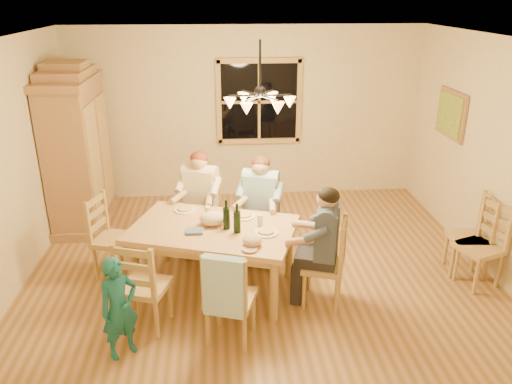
{
  "coord_description": "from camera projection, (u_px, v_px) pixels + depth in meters",
  "views": [
    {
      "loc": [
        -0.45,
        -5.25,
        3.15
      ],
      "look_at": [
        -0.03,
        0.1,
        0.99
      ],
      "focal_mm": 35.0,
      "sensor_mm": 36.0,
      "label": 1
    }
  ],
  "objects": [
    {
      "name": "wine_bottle_a",
      "position": [
        226.0,
        215.0,
        5.35
      ],
      "size": [
        0.08,
        0.08,
        0.33
      ],
      "primitive_type": "cylinder",
      "color": "black",
      "rests_on": "dining_table"
    },
    {
      "name": "napkin",
      "position": [
        194.0,
        231.0,
        5.31
      ],
      "size": [
        0.21,
        0.19,
        0.03
      ],
      "primitive_type": "cube",
      "rotation": [
        0.0,
        0.0,
        -0.32
      ],
      "color": "#4B6289",
      "rests_on": "dining_table"
    },
    {
      "name": "chair_far_left",
      "position": [
        202.0,
        228.0,
        6.46
      ],
      "size": [
        0.55,
        0.54,
        0.99
      ],
      "rotation": [
        0.0,
        0.0,
        2.83
      ],
      "color": "tan",
      "rests_on": "floor"
    },
    {
      "name": "chair_spare_back",
      "position": [
        466.0,
        250.0,
        5.92
      ],
      "size": [
        0.46,
        0.48,
        0.99
      ],
      "rotation": [
        0.0,
        0.0,
        1.48
      ],
      "color": "tan",
      "rests_on": "floor"
    },
    {
      "name": "adult_slate_man",
      "position": [
        325.0,
        232.0,
        5.15
      ],
      "size": [
        0.52,
        0.49,
        0.87
      ],
      "rotation": [
        0.0,
        0.0,
        1.25
      ],
      "color": "#3E4964",
      "rests_on": "floor"
    },
    {
      "name": "child",
      "position": [
        119.0,
        308.0,
        4.5
      ],
      "size": [
        0.44,
        0.41,
        1.0
      ],
      "primitive_type": "imported",
      "rotation": [
        0.0,
        0.0,
        0.66
      ],
      "color": "#1A6976",
      "rests_on": "floor"
    },
    {
      "name": "chair_end_right",
      "position": [
        322.0,
        277.0,
        5.35
      ],
      "size": [
        0.54,
        0.55,
        0.99
      ],
      "rotation": [
        0.0,
        0.0,
        1.25
      ],
      "color": "tan",
      "rests_on": "floor"
    },
    {
      "name": "wine_glass_b",
      "position": [
        260.0,
        221.0,
        5.43
      ],
      "size": [
        0.06,
        0.06,
        0.14
      ],
      "primitive_type": "cylinder",
      "color": "silver",
      "rests_on": "dining_table"
    },
    {
      "name": "chair_near_left",
      "position": [
        146.0,
        299.0,
        4.97
      ],
      "size": [
        0.55,
        0.54,
        0.99
      ],
      "rotation": [
        0.0,
        0.0,
        -0.32
      ],
      "color": "tan",
      "rests_on": "floor"
    },
    {
      "name": "dining_table",
      "position": [
        213.0,
        235.0,
        5.49
      ],
      "size": [
        2.01,
        1.57,
        0.76
      ],
      "rotation": [
        0.0,
        0.0,
        -0.32
      ],
      "color": "#A97A4B",
      "rests_on": "floor"
    },
    {
      "name": "chair_far_right",
      "position": [
        260.0,
        234.0,
        6.29
      ],
      "size": [
        0.55,
        0.54,
        0.99
      ],
      "rotation": [
        0.0,
        0.0,
        2.83
      ],
      "color": "tan",
      "rests_on": "floor"
    },
    {
      "name": "wine_bottle_b",
      "position": [
        237.0,
        218.0,
        5.27
      ],
      "size": [
        0.08,
        0.08,
        0.33
      ],
      "primitive_type": "cylinder",
      "color": "black",
      "rests_on": "dining_table"
    },
    {
      "name": "plate_slate",
      "position": [
        266.0,
        233.0,
        5.3
      ],
      "size": [
        0.26,
        0.26,
        0.02
      ],
      "primitive_type": "cylinder",
      "color": "white",
      "rests_on": "dining_table"
    },
    {
      "name": "wall_left",
      "position": [
        5.0,
        172.0,
        5.36
      ],
      "size": [
        0.02,
        5.0,
        2.7
      ],
      "primitive_type": "cube",
      "color": "#C9BA8E",
      "rests_on": "floor"
    },
    {
      "name": "cap",
      "position": [
        252.0,
        240.0,
        5.04
      ],
      "size": [
        0.2,
        0.2,
        0.11
      ],
      "primitive_type": "ellipsoid",
      "color": "tan",
      "rests_on": "dining_table"
    },
    {
      "name": "ceiling",
      "position": [
        260.0,
        39.0,
        5.06
      ],
      "size": [
        5.5,
        5.0,
        0.02
      ],
      "primitive_type": "cube",
      "color": "white",
      "rests_on": "wall_back"
    },
    {
      "name": "cloth_bundle",
      "position": [
        213.0,
        218.0,
        5.47
      ],
      "size": [
        0.28,
        0.22,
        0.15
      ],
      "primitive_type": "ellipsoid",
      "color": "#C7B490",
      "rests_on": "dining_table"
    },
    {
      "name": "floor",
      "position": [
        259.0,
        270.0,
        6.07
      ],
      "size": [
        5.5,
        5.5,
        0.0
      ],
      "primitive_type": "plane",
      "color": "brown",
      "rests_on": "ground"
    },
    {
      "name": "adult_woman",
      "position": [
        200.0,
        189.0,
        6.26
      ],
      "size": [
        0.49,
        0.52,
        0.87
      ],
      "rotation": [
        0.0,
        0.0,
        2.83
      ],
      "color": "beige",
      "rests_on": "floor"
    },
    {
      "name": "wall_right",
      "position": [
        497.0,
        159.0,
        5.76
      ],
      "size": [
        0.02,
        5.0,
        2.7
      ],
      "primitive_type": "cube",
      "color": "#C9BA8E",
      "rests_on": "floor"
    },
    {
      "name": "chair_spare_front",
      "position": [
        476.0,
        260.0,
        5.7
      ],
      "size": [
        0.54,
        0.56,
        0.99
      ],
      "rotation": [
        0.0,
        0.0,
        1.92
      ],
      "color": "tan",
      "rests_on": "floor"
    },
    {
      "name": "wine_glass_a",
      "position": [
        208.0,
        212.0,
        5.64
      ],
      "size": [
        0.06,
        0.06,
        0.14
      ],
      "primitive_type": "cylinder",
      "color": "silver",
      "rests_on": "dining_table"
    },
    {
      "name": "chair_end_left",
      "position": [
        116.0,
        251.0,
        5.89
      ],
      "size": [
        0.54,
        0.55,
        0.99
      ],
      "rotation": [
        0.0,
        0.0,
        -1.89
      ],
      "color": "tan",
      "rests_on": "floor"
    },
    {
      "name": "armoire",
      "position": [
        78.0,
        153.0,
        6.97
      ],
      "size": [
        0.66,
        1.4,
        2.3
      ],
      "color": "olive",
      "rests_on": "floor"
    },
    {
      "name": "towel",
      "position": [
        224.0,
        287.0,
        4.45
      ],
      "size": [
        0.39,
        0.21,
        0.58
      ],
      "primitive_type": "cube",
      "rotation": [
        0.0,
        0.0,
        -0.32
      ],
      "color": "#A2C6DB",
      "rests_on": "chair_near_right"
    },
    {
      "name": "window",
      "position": [
        259.0,
        102.0,
        7.78
      ],
      "size": [
        1.3,
        0.06,
        1.3
      ],
      "color": "black",
      "rests_on": "wall_back"
    },
    {
      "name": "painting",
      "position": [
        451.0,
        114.0,
        6.77
      ],
      "size": [
        0.06,
        0.78,
        0.64
      ],
      "color": "olive",
      "rests_on": "wall_right"
    },
    {
      "name": "plate_woman",
      "position": [
        185.0,
        210.0,
        5.85
      ],
      "size": [
        0.26,
        0.26,
        0.02
      ],
      "primitive_type": "cylinder",
      "color": "white",
      "rests_on": "dining_table"
    },
    {
      "name": "wall_back",
      "position": [
        246.0,
        114.0,
        7.87
      ],
      "size": [
        5.5,
        0.02,
        2.7
      ],
      "primitive_type": "cube",
      "color": "#C9BA8E",
      "rests_on": "floor"
    },
    {
      "name": "plate_plaid",
      "position": [
        244.0,
        216.0,
        5.69
      ],
      "size": [
        0.26,
        0.26,
        0.02
      ],
      "primitive_type": "cylinder",
      "color": "white",
      "rests_on": "dining_table"
    },
    {
      "name": "chandelier",
      "position": [
        260.0,
        100.0,
        5.29
      ],
      "size": [
        0.77,
        0.68,
        0.71
      ],
      "color": "black",
      "rests_on": "ceiling"
    },
    {
      "name": "chair_near_right",
      "position": [
        231.0,
        312.0,
        4.77
      ],
      "size": [
        0.55,
        0.54,
        0.99
      ],
      "rotation": [
        0.0,
        0.0,
        -0.32
      ],
      "color": "tan",
      "rests_on": "floor"
    },
    {
      "name": "adult_plaid_man",
      "position": [
        261.0,
        195.0,
        6.09
      ],
      "size": [
        0.49,
        0.52,
        0.87
      ],
      "rotation": [
        0.0,
        0.0,
        2.83
      ],
      "color": "teal",
      "rests_on": "floor"
    }
  ]
}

